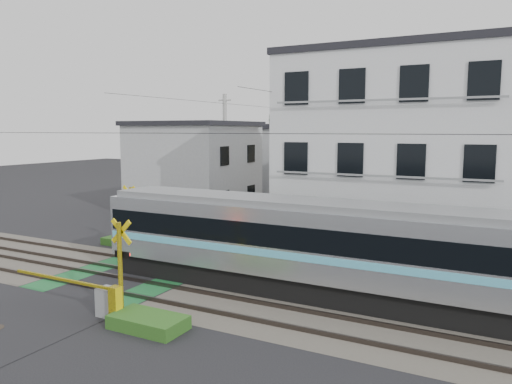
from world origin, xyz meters
The scene contains 12 objects.
ground centered at (0.00, 0.00, 0.00)m, with size 120.00×120.00×0.00m, color black.
track_bed centered at (0.00, 0.00, 0.04)m, with size 120.00×120.00×0.14m.
commuter_train centered at (7.23, 1.20, 1.76)m, with size 16.05×2.54×3.33m.
crossing_signal_near centered at (2.59, -3.65, 0.71)m, with size 4.74×0.65×3.09m.
crossing_signal_far centered at (-2.59, 3.65, 0.71)m, with size 4.74×0.65×3.09m.
apartment_block centered at (8.50, 9.49, 4.66)m, with size 10.20×8.36×9.30m.
houses_row centered at (0.25, 25.92, 3.24)m, with size 22.07×31.35×6.80m.
tree_hill centered at (-0.26, 48.11, 5.93)m, with size 40.00×13.78×11.51m.
catenary centered at (6.00, 0.03, 3.70)m, with size 60.00×5.04×7.00m.
utility_poles centered at (-1.05, 23.01, 4.08)m, with size 7.90×42.00×8.00m.
pedestrian centered at (0.29, 31.55, 0.89)m, with size 0.65×0.43×1.79m, color #282730.
weed_patches centered at (1.76, -0.09, 0.18)m, with size 10.25×8.80×0.40m.
Camera 1 is at (13.43, -14.59, 5.74)m, focal length 35.00 mm.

